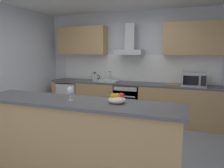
{
  "coord_description": "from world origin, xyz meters",
  "views": [
    {
      "loc": [
        1.27,
        -3.13,
        1.63
      ],
      "look_at": [
        -0.03,
        0.43,
        1.05
      ],
      "focal_mm": 33.79,
      "sensor_mm": 36.0,
      "label": 1
    }
  ],
  "objects_px": {
    "refrigerator": "(71,98)",
    "sink": "(109,81)",
    "oven": "(128,101)",
    "range_hood": "(130,45)",
    "chopping_board": "(172,85)",
    "microwave": "(194,79)",
    "wine_glass": "(70,91)",
    "kettle": "(95,77)",
    "fruit_bowl": "(117,99)"
  },
  "relations": [
    {
      "from": "range_hood",
      "to": "microwave",
      "type": "bearing_deg",
      "value": -6.23
    },
    {
      "from": "microwave",
      "to": "sink",
      "type": "relative_size",
      "value": 1.0
    },
    {
      "from": "kettle",
      "to": "wine_glass",
      "type": "xyz_separation_m",
      "value": [
        0.77,
        -2.44,
        0.13
      ]
    },
    {
      "from": "microwave",
      "to": "kettle",
      "type": "bearing_deg",
      "value": -179.85
    },
    {
      "from": "fruit_bowl",
      "to": "chopping_board",
      "type": "bearing_deg",
      "value": 78.42
    },
    {
      "from": "refrigerator",
      "to": "wine_glass",
      "type": "relative_size",
      "value": 4.78
    },
    {
      "from": "refrigerator",
      "to": "microwave",
      "type": "xyz_separation_m",
      "value": [
        3.01,
        -0.03,
        0.62
      ]
    },
    {
      "from": "microwave",
      "to": "kettle",
      "type": "height_order",
      "value": "microwave"
    },
    {
      "from": "range_hood",
      "to": "sink",
      "type": "bearing_deg",
      "value": -166.87
    },
    {
      "from": "oven",
      "to": "sink",
      "type": "height_order",
      "value": "sink"
    },
    {
      "from": "oven",
      "to": "chopping_board",
      "type": "xyz_separation_m",
      "value": [
        1.01,
        -0.02,
        0.45
      ]
    },
    {
      "from": "kettle",
      "to": "chopping_board",
      "type": "bearing_deg",
      "value": 0.31
    },
    {
      "from": "microwave",
      "to": "range_hood",
      "type": "relative_size",
      "value": 0.69
    },
    {
      "from": "kettle",
      "to": "sink",
      "type": "bearing_deg",
      "value": 7.3
    },
    {
      "from": "refrigerator",
      "to": "chopping_board",
      "type": "distance_m",
      "value": 2.63
    },
    {
      "from": "kettle",
      "to": "oven",
      "type": "bearing_deg",
      "value": 2.25
    },
    {
      "from": "sink",
      "to": "kettle",
      "type": "height_order",
      "value": "sink"
    },
    {
      "from": "oven",
      "to": "microwave",
      "type": "relative_size",
      "value": 1.6
    },
    {
      "from": "sink",
      "to": "chopping_board",
      "type": "height_order",
      "value": "sink"
    },
    {
      "from": "oven",
      "to": "kettle",
      "type": "relative_size",
      "value": 2.77
    },
    {
      "from": "refrigerator",
      "to": "wine_glass",
      "type": "height_order",
      "value": "wine_glass"
    },
    {
      "from": "refrigerator",
      "to": "kettle",
      "type": "distance_m",
      "value": 0.92
    },
    {
      "from": "range_hood",
      "to": "chopping_board",
      "type": "relative_size",
      "value": 2.12
    },
    {
      "from": "microwave",
      "to": "kettle",
      "type": "xyz_separation_m",
      "value": [
        -2.3,
        -0.01,
        -0.04
      ]
    },
    {
      "from": "oven",
      "to": "wine_glass",
      "type": "relative_size",
      "value": 4.5
    },
    {
      "from": "sink",
      "to": "wine_glass",
      "type": "bearing_deg",
      "value": -80.34
    },
    {
      "from": "microwave",
      "to": "fruit_bowl",
      "type": "height_order",
      "value": "microwave"
    },
    {
      "from": "refrigerator",
      "to": "oven",
      "type": "bearing_deg",
      "value": 0.1
    },
    {
      "from": "sink",
      "to": "fruit_bowl",
      "type": "relative_size",
      "value": 2.27
    },
    {
      "from": "sink",
      "to": "chopping_board",
      "type": "relative_size",
      "value": 1.47
    },
    {
      "from": "chopping_board",
      "to": "oven",
      "type": "bearing_deg",
      "value": 178.66
    },
    {
      "from": "chopping_board",
      "to": "wine_glass",
      "type": "bearing_deg",
      "value": -114.11
    },
    {
      "from": "microwave",
      "to": "range_hood",
      "type": "xyz_separation_m",
      "value": [
        -1.44,
        0.16,
        0.74
      ]
    },
    {
      "from": "chopping_board",
      "to": "range_hood",
      "type": "bearing_deg",
      "value": 171.37
    },
    {
      "from": "sink",
      "to": "wine_glass",
      "type": "relative_size",
      "value": 2.81
    },
    {
      "from": "refrigerator",
      "to": "fruit_bowl",
      "type": "bearing_deg",
      "value": -48.79
    },
    {
      "from": "oven",
      "to": "range_hood",
      "type": "relative_size",
      "value": 1.11
    },
    {
      "from": "kettle",
      "to": "wine_glass",
      "type": "height_order",
      "value": "wine_glass"
    },
    {
      "from": "microwave",
      "to": "chopping_board",
      "type": "xyz_separation_m",
      "value": [
        -0.43,
        0.0,
        -0.14
      ]
    },
    {
      "from": "microwave",
      "to": "wine_glass",
      "type": "height_order",
      "value": "microwave"
    },
    {
      "from": "microwave",
      "to": "fruit_bowl",
      "type": "distance_m",
      "value": 2.54
    },
    {
      "from": "sink",
      "to": "kettle",
      "type": "relative_size",
      "value": 1.73
    },
    {
      "from": "refrigerator",
      "to": "kettle",
      "type": "xyz_separation_m",
      "value": [
        0.71,
        -0.03,
        0.58
      ]
    },
    {
      "from": "kettle",
      "to": "chopping_board",
      "type": "distance_m",
      "value": 1.87
    },
    {
      "from": "kettle",
      "to": "microwave",
      "type": "bearing_deg",
      "value": 0.15
    },
    {
      "from": "microwave",
      "to": "wine_glass",
      "type": "bearing_deg",
      "value": -121.99
    },
    {
      "from": "kettle",
      "to": "range_hood",
      "type": "distance_m",
      "value": 1.17
    },
    {
      "from": "refrigerator",
      "to": "range_hood",
      "type": "height_order",
      "value": "range_hood"
    },
    {
      "from": "refrigerator",
      "to": "sink",
      "type": "height_order",
      "value": "sink"
    },
    {
      "from": "kettle",
      "to": "fruit_bowl",
      "type": "relative_size",
      "value": 1.31
    }
  ]
}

